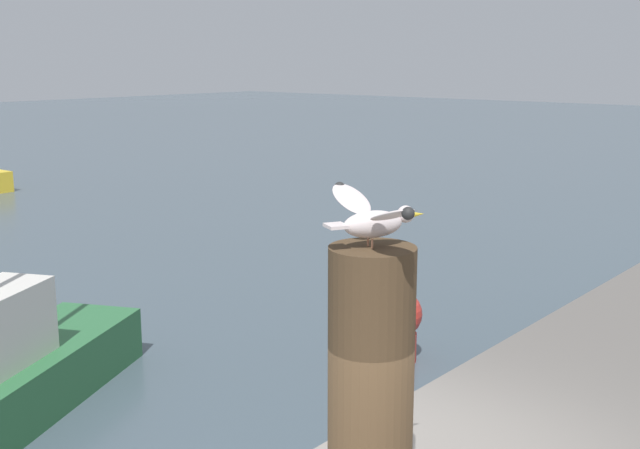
{
  "coord_description": "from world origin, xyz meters",
  "views": [
    {
      "loc": [
        -2.39,
        -2.23,
        3.56
      ],
      "look_at": [
        -0.11,
        -0.32,
        2.93
      ],
      "focal_mm": 44.65,
      "sensor_mm": 36.0,
      "label": 1
    }
  ],
  "objects": [
    {
      "name": "channel_buoy",
      "position": [
        5.1,
        2.82,
        0.48
      ],
      "size": [
        0.56,
        0.56,
        1.33
      ],
      "color": "red",
      "rests_on": "ground_plane"
    },
    {
      "name": "mooring_post",
      "position": [
        -0.11,
        -0.57,
        2.32
      ],
      "size": [
        0.33,
        0.33,
        1.13
      ],
      "primitive_type": "cylinder",
      "color": "#4C3823",
      "rests_on": "harbor_quay"
    },
    {
      "name": "seagull",
      "position": [
        -0.1,
        -0.58,
        3.0
      ],
      "size": [
        0.39,
        0.58,
        0.2
      ],
      "color": "tan",
      "rests_on": "mooring_post"
    }
  ]
}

